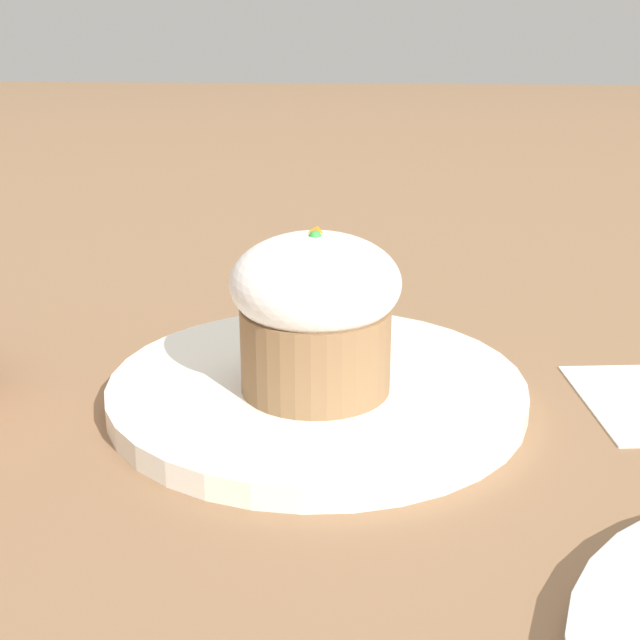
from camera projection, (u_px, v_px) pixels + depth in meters
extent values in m
plane|color=#846042|center=(317.00, 402.00, 0.53)|extent=(4.00, 4.00, 0.00)
cylinder|color=white|center=(317.00, 390.00, 0.52)|extent=(0.24, 0.24, 0.01)
cylinder|color=olive|center=(320.00, 349.00, 0.50)|extent=(0.08, 0.08, 0.05)
ellipsoid|color=white|center=(320.00, 282.00, 0.49)|extent=(0.09, 0.09, 0.05)
cone|color=orange|center=(321.00, 232.00, 0.49)|extent=(0.02, 0.01, 0.01)
sphere|color=green|center=(320.00, 237.00, 0.48)|extent=(0.01, 0.01, 0.01)
cube|color=#B7B7BC|center=(281.00, 344.00, 0.57)|extent=(0.06, 0.06, 0.00)
ellipsoid|color=#B7B7BC|center=(329.00, 367.00, 0.53)|extent=(0.05, 0.05, 0.01)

